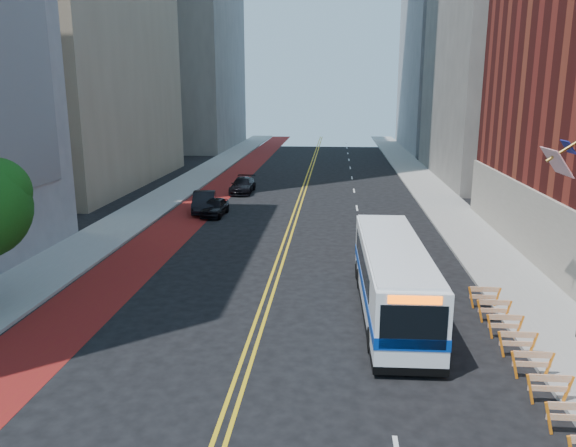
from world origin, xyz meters
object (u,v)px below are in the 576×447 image
at_px(car_a, 215,207).
at_px(car_c, 243,185).
at_px(transit_bus, 392,277).
at_px(car_b, 204,202).

relative_size(car_a, car_c, 0.81).
distance_m(transit_bus, car_b, 23.26).
relative_size(transit_bus, car_c, 2.37).
height_order(transit_bus, car_c, transit_bus).
distance_m(transit_bus, car_c, 30.12).
xyz_separation_m(transit_bus, car_c, (-11.06, 28.00, -0.94)).
distance_m(car_a, car_c, 9.78).
relative_size(car_b, car_c, 0.99).
xyz_separation_m(transit_bus, car_a, (-11.59, 18.23, -0.97)).
height_order(car_a, car_b, car_b).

